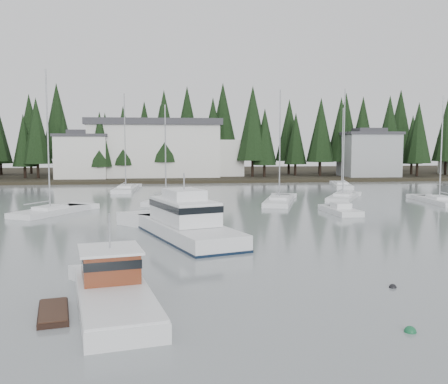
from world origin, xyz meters
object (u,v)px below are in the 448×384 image
object	(u,v)px
sailboat_11	(439,202)
sailboat_9	(50,213)
house_east_a	(369,153)
sailboat_10	(126,190)
runabout_1	(341,212)
sailboat_1	(343,199)
sailboat_4	(342,186)
harbor_inn	(165,149)
sailboat_7	(166,202)
cabin_cruiser_center	(186,227)
lobster_boat_brown	(111,295)
sailboat_6	(279,202)
house_west	(82,155)

from	to	relation	value
sailboat_11	sailboat_9	bearing A→B (deg)	100.03
house_east_a	sailboat_10	size ratio (longest dim) A/B	0.74
sailboat_10	runabout_1	xyz separation A→B (m)	(22.15, -26.81, 0.06)
sailboat_1	sailboat_4	size ratio (longest dim) A/B	1.07
harbor_inn	sailboat_1	xyz separation A→B (m)	(20.89, -39.19, -5.70)
sailboat_4	sailboat_10	bearing A→B (deg)	108.66
sailboat_9	sailboat_7	bearing A→B (deg)	-25.03
harbor_inn	sailboat_9	size ratio (longest dim) A/B	2.10
house_east_a	sailboat_10	bearing A→B (deg)	-156.04
harbor_inn	sailboat_4	size ratio (longest dim) A/B	2.31
cabin_cruiser_center	sailboat_7	distance (m)	21.82
sailboat_4	sailboat_11	xyz separation A→B (m)	(3.17, -22.47, 0.00)
harbor_inn	lobster_boat_brown	world-z (taller)	harbor_inn
runabout_1	sailboat_9	bearing A→B (deg)	80.55
house_east_a	lobster_boat_brown	size ratio (longest dim) A/B	1.21
sailboat_4	sailboat_9	size ratio (longest dim) A/B	0.91
harbor_inn	sailboat_11	distance (m)	53.85
harbor_inn	sailboat_10	bearing A→B (deg)	-103.58
sailboat_6	runabout_1	world-z (taller)	sailboat_6
house_east_a	harbor_inn	xyz separation A→B (m)	(-38.96, 4.34, 0.87)
sailboat_9	sailboat_11	size ratio (longest dim) A/B	1.12
cabin_cruiser_center	sailboat_10	distance (m)	38.29
house_east_a	cabin_cruiser_center	xyz separation A→B (m)	(-37.96, -57.58, -4.11)
lobster_boat_brown	sailboat_10	bearing A→B (deg)	-7.82
cabin_cruiser_center	runabout_1	bearing A→B (deg)	-72.96
cabin_cruiser_center	sailboat_4	world-z (taller)	sailboat_4
house_east_a	cabin_cruiser_center	size ratio (longest dim) A/B	0.83
sailboat_1	sailboat_7	world-z (taller)	sailboat_1
house_east_a	sailboat_11	world-z (taller)	sailboat_11
sailboat_9	sailboat_4	bearing A→B (deg)	-26.26
sailboat_9	runabout_1	xyz separation A→B (m)	(27.53, -3.01, 0.05)
house_west	harbor_inn	size ratio (longest dim) A/B	0.32
sailboat_7	runabout_1	xyz separation A→B (m)	(16.55, -10.91, 0.07)
harbor_inn	lobster_boat_brown	size ratio (longest dim) A/B	3.37
sailboat_1	sailboat_9	world-z (taller)	sailboat_9
house_west	cabin_cruiser_center	bearing A→B (deg)	-74.69
sailboat_10	runabout_1	size ratio (longest dim) A/B	2.52
runabout_1	cabin_cruiser_center	bearing A→B (deg)	122.17
harbor_inn	sailboat_1	world-z (taller)	sailboat_1
sailboat_7	cabin_cruiser_center	bearing A→B (deg)	-154.65
harbor_inn	sailboat_6	world-z (taller)	sailboat_6
house_west	sailboat_6	bearing A→B (deg)	-54.44
lobster_boat_brown	cabin_cruiser_center	distance (m)	15.08
harbor_inn	sailboat_4	distance (m)	35.24
sailboat_7	runabout_1	size ratio (longest dim) A/B	2.03
runabout_1	sailboat_4	bearing A→B (deg)	-23.64
house_west	sailboat_9	bearing A→B (deg)	-85.14
sailboat_6	lobster_boat_brown	bearing A→B (deg)	174.91
harbor_inn	sailboat_6	distance (m)	43.99
house_west	sailboat_6	xyz separation A→B (m)	(27.50, -38.46, -4.59)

